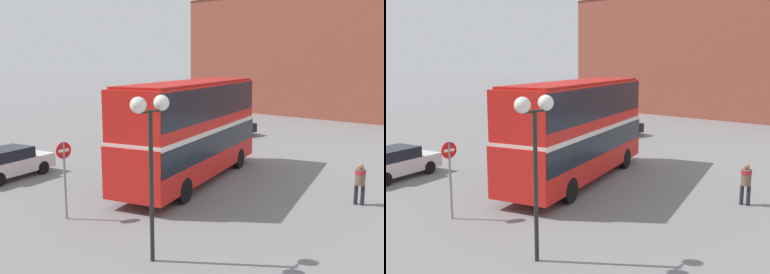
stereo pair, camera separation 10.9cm
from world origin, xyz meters
TOP-DOWN VIEW (x-y plane):
  - ground_plane at (0.00, 0.00)m, footprint 240.00×240.00m
  - building_row_right at (30.38, 6.80)m, footprint 9.30×29.94m
  - double_decker_bus at (1.67, 0.19)m, footprint 10.63×5.22m
  - pedestrian_foreground at (3.31, -6.99)m, footprint 0.48×0.48m
  - parked_car_kerb_far at (-3.70, 7.06)m, footprint 4.42×2.62m
  - parked_car_side_street at (12.62, 6.28)m, footprint 4.46×2.78m
  - street_lamp_twin_globe at (-5.41, -4.54)m, footprint 1.28×0.44m
  - no_entry_sign at (-5.07, 0.18)m, footprint 0.59×0.08m

SIDE VIEW (x-z plane):
  - ground_plane at x=0.00m, z-range 0.00..0.00m
  - parked_car_side_street at x=12.62m, z-range 0.02..1.40m
  - parked_car_kerb_far at x=-3.70m, z-range 0.01..1.47m
  - pedestrian_foreground at x=3.31m, z-range 0.18..1.82m
  - no_entry_sign at x=-5.07m, z-range 0.44..3.20m
  - double_decker_bus at x=1.67m, z-range 0.33..4.93m
  - street_lamp_twin_globe at x=-5.41m, z-range 1.49..6.12m
  - building_row_right at x=30.38m, z-range 0.01..12.63m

